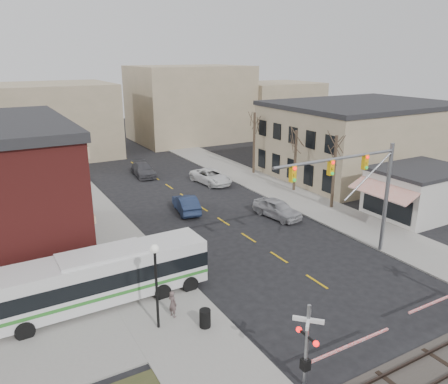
# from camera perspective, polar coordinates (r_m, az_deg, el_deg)

# --- Properties ---
(ground) EXTENTS (160.00, 160.00, 0.00)m
(ground) POSITION_cam_1_polar(r_m,az_deg,el_deg) (27.59, 14.81, -13.03)
(ground) COLOR black
(ground) RESTS_ON ground
(sidewalk_west) EXTENTS (5.00, 60.00, 0.12)m
(sidewalk_west) POSITION_cam_1_polar(r_m,az_deg,el_deg) (39.76, -16.51, -3.37)
(sidewalk_west) COLOR gray
(sidewalk_west) RESTS_ON ground
(sidewalk_east) EXTENTS (5.00, 60.00, 0.12)m
(sidewalk_east) POSITION_cam_1_polar(r_m,az_deg,el_deg) (47.31, 6.34, 0.61)
(sidewalk_east) COLOR gray
(sidewalk_east) RESTS_ON ground
(tan_building) EXTENTS (20.30, 15.30, 8.50)m
(tan_building) POSITION_cam_1_polar(r_m,az_deg,el_deg) (54.47, 17.30, 6.72)
(tan_building) COLOR gray
(tan_building) RESTS_ON ground
(awning_shop) EXTENTS (9.74, 6.20, 4.30)m
(awning_shop) POSITION_cam_1_polar(r_m,az_deg,el_deg) (42.36, 24.08, 0.08)
(awning_shop) COLOR beige
(awning_shop) RESTS_ON ground
(tree_east_a) EXTENTS (0.28, 0.28, 6.75)m
(tree_east_a) POSITION_cam_1_polar(r_m,az_deg,el_deg) (41.12, 14.17, 2.54)
(tree_east_a) COLOR #382B21
(tree_east_a) RESTS_ON sidewalk_east
(tree_east_b) EXTENTS (0.28, 0.28, 6.30)m
(tree_east_b) POSITION_cam_1_polar(r_m,az_deg,el_deg) (45.72, 9.27, 4.05)
(tree_east_b) COLOR #382B21
(tree_east_b) RESTS_ON sidewalk_east
(tree_east_c) EXTENTS (0.28, 0.28, 7.20)m
(tree_east_c) POSITION_cam_1_polar(r_m,az_deg,el_deg) (52.04, 3.95, 6.38)
(tree_east_c) COLOR #382B21
(tree_east_c) RESTS_ON sidewalk_east
(transit_bus) EXTENTS (11.99, 2.77, 3.08)m
(transit_bus) POSITION_cam_1_polar(r_m,az_deg,el_deg) (26.10, -15.39, -10.57)
(transit_bus) COLOR silver
(transit_bus) RESTS_ON ground
(traffic_signal_mast) EXTENTS (10.08, 0.30, 8.00)m
(traffic_signal_mast) POSITION_cam_1_polar(r_m,az_deg,el_deg) (30.39, 17.37, 1.42)
(traffic_signal_mast) COLOR gray
(traffic_signal_mast) RESTS_ON ground
(rr_crossing_west) EXTENTS (5.60, 1.36, 4.00)m
(rr_crossing_west) POSITION_cam_1_polar(r_m,az_deg,el_deg) (20.08, 11.71, -18.87)
(rr_crossing_west) COLOR gray
(rr_crossing_west) RESTS_ON ground
(street_lamp) EXTENTS (0.44, 0.44, 4.72)m
(street_lamp) POSITION_cam_1_polar(r_m,az_deg,el_deg) (22.47, -8.92, -10.02)
(street_lamp) COLOR black
(street_lamp) RESTS_ON sidewalk_west
(trash_bin) EXTENTS (0.60, 0.60, 0.99)m
(trash_bin) POSITION_cam_1_polar(r_m,az_deg,el_deg) (23.72, -2.49, -16.15)
(trash_bin) COLOR black
(trash_bin) RESTS_ON sidewalk_west
(car_a) EXTENTS (2.71, 5.08, 1.64)m
(car_a) POSITION_cam_1_polar(r_m,az_deg,el_deg) (38.67, 6.96, -2.14)
(car_a) COLOR #A0A0A5
(car_a) RESTS_ON ground
(car_b) EXTENTS (2.54, 4.99, 1.57)m
(car_b) POSITION_cam_1_polar(r_m,az_deg,el_deg) (39.82, -4.97, -1.54)
(car_b) COLOR #1B2744
(car_b) RESTS_ON ground
(car_c) EXTENTS (3.21, 5.85, 1.55)m
(car_c) POSITION_cam_1_polar(r_m,az_deg,el_deg) (48.54, -1.72, 2.02)
(car_c) COLOR silver
(car_c) RESTS_ON ground
(car_d) EXTENTS (2.53, 5.29, 1.49)m
(car_d) POSITION_cam_1_polar(r_m,az_deg,el_deg) (52.39, -10.49, 2.87)
(car_d) COLOR #3E3E43
(car_d) RESTS_ON ground
(pedestrian_near) EXTENTS (0.53, 0.65, 1.54)m
(pedestrian_near) POSITION_cam_1_polar(r_m,az_deg,el_deg) (24.50, -6.73, -14.31)
(pedestrian_near) COLOR #5D4B4A
(pedestrian_near) RESTS_ON sidewalk_west
(pedestrian_far) EXTENTS (0.92, 0.92, 1.50)m
(pedestrian_far) POSITION_cam_1_polar(r_m,az_deg,el_deg) (28.79, -14.86, -9.70)
(pedestrian_far) COLOR #374560
(pedestrian_far) RESTS_ON sidewalk_west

